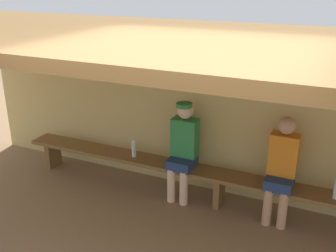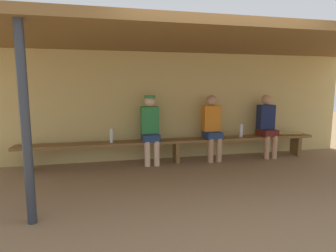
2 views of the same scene
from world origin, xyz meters
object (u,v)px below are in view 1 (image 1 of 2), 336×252
bench (220,179)px  player_in_blue (282,166)px  water_bottle_green (134,149)px  player_in_white (183,147)px

bench → player_in_blue: size_ratio=4.49×
player_in_blue → water_bottle_green: bearing=-179.7°
player_in_blue → player_in_white: size_ratio=0.99×
player_in_blue → player_in_white: (-1.28, 0.00, 0.02)m
player_in_blue → player_in_white: bearing=180.0°
player_in_white → bench: bearing=-0.4°
bench → player_in_white: player_in_white is taller
water_bottle_green → player_in_blue: bearing=0.3°
player_in_blue → bench: bearing=-179.8°
bench → water_bottle_green: 1.29m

